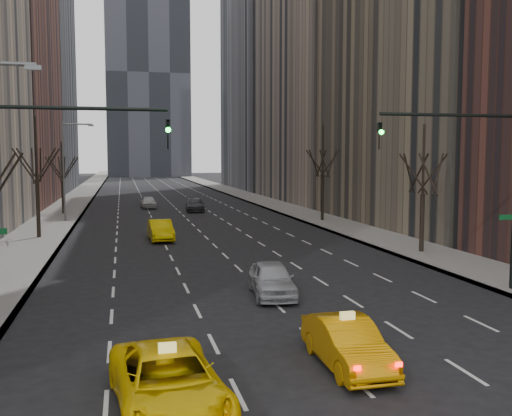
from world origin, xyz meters
TOP-DOWN VIEW (x-y plane):
  - sidewalk_left at (-12.25, 70.00)m, footprint 4.50×320.00m
  - sidewalk_right at (12.25, 70.00)m, footprint 4.50×320.00m
  - bld_left_deep at (-21.50, 96.00)m, footprint 14.00×30.00m
  - bld_right_far at (21.50, 64.00)m, footprint 14.00×28.00m
  - bld_right_deep at (21.50, 95.00)m, footprint 14.00×30.00m
  - tree_lw_c at (-12.00, 34.00)m, footprint 3.36×3.50m
  - tree_lw_d at (-12.00, 52.00)m, footprint 3.36×3.50m
  - tree_rw_b at (12.00, 22.00)m, footprint 3.36×3.50m
  - tree_rw_c at (12.00, 40.00)m, footprint 3.36×3.50m
  - traffic_mast_left at (-9.11, 12.00)m, footprint 6.69×0.39m
  - traffic_mast_right at (9.11, 12.00)m, footprint 6.69×0.39m
  - streetlight_far at (-10.84, 45.00)m, footprint 2.83×0.22m
  - taxi_suv at (-5.04, 3.35)m, footprint 2.90×5.46m
  - taxi_sedan at (0.16, 5.14)m, footprint 1.49×4.22m
  - silver_sedan_ahead at (0.20, 13.69)m, footprint 2.21×4.51m
  - far_taxi at (-3.39, 31.38)m, footprint 1.76×4.53m
  - far_suv_grey at (1.74, 52.48)m, footprint 2.43×5.07m
  - far_car_white at (-3.09, 57.53)m, footprint 1.89×4.24m

SIDE VIEW (x-z plane):
  - sidewalk_left at x=-12.25m, z-range 0.00..0.15m
  - sidewalk_right at x=12.25m, z-range 0.00..0.15m
  - taxi_sedan at x=0.16m, z-range 0.00..1.39m
  - far_car_white at x=-3.09m, z-range 0.00..1.42m
  - far_suv_grey at x=1.74m, z-range 0.00..1.43m
  - taxi_suv at x=-5.04m, z-range 0.00..1.46m
  - far_taxi at x=-3.39m, z-range 0.00..1.47m
  - silver_sedan_ahead at x=0.20m, z-range 0.00..1.48m
  - tree_lw_d at x=-12.00m, z-range -0.12..7.24m
  - tree_rw_b at x=12.00m, z-range -0.19..7.63m
  - tree_lw_c at x=-12.00m, z-range -0.33..8.41m
  - tree_rw_c at x=12.00m, z-range -0.33..8.41m
  - traffic_mast_left at x=-9.11m, z-range 1.49..9.49m
  - traffic_mast_right at x=9.11m, z-range 1.49..9.49m
  - streetlight_far at x=-10.84m, z-range 1.12..10.12m
  - bld_right_far at x=21.50m, z-range 0.00..50.00m
  - bld_right_deep at x=21.50m, z-range 0.00..58.00m
  - bld_left_deep at x=-21.50m, z-range 0.00..60.00m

